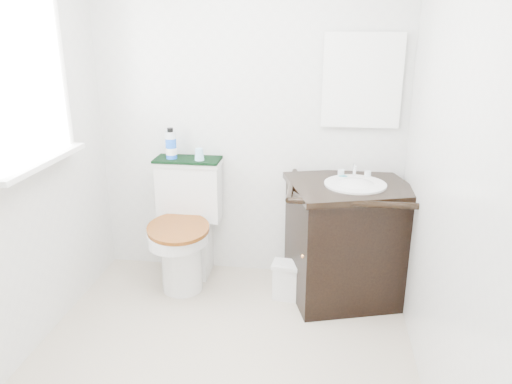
% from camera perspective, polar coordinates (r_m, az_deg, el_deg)
% --- Properties ---
extents(floor, '(2.40, 2.40, 0.00)m').
position_cam_1_polar(floor, '(2.94, -4.43, -19.43)').
color(floor, '#C1B29C').
rests_on(floor, ground).
extents(wall_back, '(2.40, 0.00, 2.40)m').
position_cam_1_polar(wall_back, '(3.54, -0.85, 8.80)').
color(wall_back, silver).
rests_on(wall_back, ground).
extents(wall_front, '(2.40, 0.00, 2.40)m').
position_cam_1_polar(wall_front, '(1.33, -16.73, -10.01)').
color(wall_front, silver).
rests_on(wall_front, ground).
extents(wall_right, '(0.00, 2.40, 2.40)m').
position_cam_1_polar(wall_right, '(2.40, 21.37, 2.55)').
color(wall_right, silver).
rests_on(wall_right, ground).
extents(window, '(0.02, 0.70, 0.90)m').
position_cam_1_polar(window, '(2.98, -25.21, 11.90)').
color(window, white).
rests_on(window, wall_left).
extents(mirror, '(0.50, 0.02, 0.60)m').
position_cam_1_polar(mirror, '(3.45, 12.03, 12.32)').
color(mirror, silver).
rests_on(mirror, wall_back).
extents(toilet, '(0.53, 0.69, 0.88)m').
position_cam_1_polar(toilet, '(3.65, -7.99, -4.53)').
color(toilet, white).
rests_on(toilet, floor).
extents(vanity, '(0.92, 0.85, 0.92)m').
position_cam_1_polar(vanity, '(3.45, 10.37, -5.14)').
color(vanity, black).
rests_on(vanity, floor).
extents(trash_bin, '(0.20, 0.16, 0.27)m').
position_cam_1_polar(trash_bin, '(3.49, 3.43, -9.99)').
color(trash_bin, silver).
rests_on(trash_bin, floor).
extents(towel, '(0.47, 0.22, 0.02)m').
position_cam_1_polar(towel, '(3.60, -7.83, 3.69)').
color(towel, black).
rests_on(towel, toilet).
extents(mouthwash_bottle, '(0.08, 0.08, 0.22)m').
position_cam_1_polar(mouthwash_bottle, '(3.59, -9.70, 5.37)').
color(mouthwash_bottle, blue).
rests_on(mouthwash_bottle, towel).
extents(cup, '(0.07, 0.07, 0.08)m').
position_cam_1_polar(cup, '(3.52, -6.50, 4.30)').
color(cup, '#99D4FB').
rests_on(cup, towel).
extents(soap_bar, '(0.07, 0.05, 0.02)m').
position_cam_1_polar(soap_bar, '(3.42, 9.91, 1.79)').
color(soap_bar, '#186A76').
rests_on(soap_bar, vanity).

